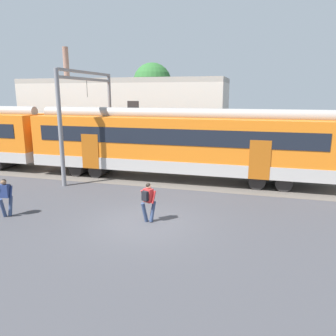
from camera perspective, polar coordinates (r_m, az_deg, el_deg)
name	(u,v)px	position (r m, az deg, el deg)	size (l,w,h in m)	color
ground_plane	(144,223)	(13.61, -4.19, -9.52)	(160.00, 160.00, 0.00)	#424247
track_bed	(25,168)	(25.28, -23.65, -0.04)	(80.00, 4.40, 0.01)	#605951
commuter_train	(53,138)	(23.42, -19.39, 4.96)	(38.05, 3.07, 4.73)	#B2ADA8
pedestrian_navy	(6,194)	(15.58, -26.44, -4.10)	(0.54, 0.68, 1.67)	navy
pedestrian_red	(148,199)	(13.36, -3.49, -5.41)	(0.65, 0.57, 1.67)	navy
catenary_gantry	(88,107)	(21.81, -13.76, 10.23)	(0.24, 6.64, 6.53)	gray
background_building	(123,116)	(29.39, -7.81, 8.89)	(17.81, 5.00, 9.20)	beige
street_tree_left	(152,83)	(34.16, -2.76, 14.62)	(3.85, 3.85, 8.20)	brown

